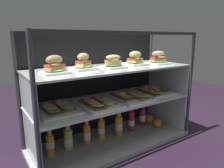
# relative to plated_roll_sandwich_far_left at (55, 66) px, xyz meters

# --- Properties ---
(ground_plane) EXTENTS (6.00, 6.00, 0.02)m
(ground_plane) POSITION_rel_plated_roll_sandwich_far_left_xyz_m (0.48, 0.03, -0.73)
(ground_plane) COLOR black
(ground_plane) RESTS_ON ground
(case_base_deck) EXTENTS (1.39, 0.55, 0.04)m
(case_base_deck) POSITION_rel_plated_roll_sandwich_far_left_xyz_m (0.48, 0.03, -0.70)
(case_base_deck) COLOR #9BA5A1
(case_base_deck) RESTS_ON ground
(case_frame) EXTENTS (1.39, 0.55, 0.96)m
(case_frame) POSITION_rel_plated_roll_sandwich_far_left_xyz_m (0.48, 0.21, -0.21)
(case_frame) COLOR #333338
(case_frame) RESTS_ON ground
(riser_lower_tier) EXTENTS (1.33, 0.49, 0.34)m
(riser_lower_tier) POSITION_rel_plated_roll_sandwich_far_left_xyz_m (0.48, 0.03, -0.51)
(riser_lower_tier) COLOR silver
(riser_lower_tier) RESTS_ON case_base_deck
(shelf_lower_glass) EXTENTS (1.35, 0.50, 0.01)m
(shelf_lower_glass) POSITION_rel_plated_roll_sandwich_far_left_xyz_m (0.48, 0.03, -0.33)
(shelf_lower_glass) COLOR silver
(shelf_lower_glass) RESTS_ON riser_lower_tier
(riser_upper_tier) EXTENTS (1.33, 0.49, 0.27)m
(riser_upper_tier) POSITION_rel_plated_roll_sandwich_far_left_xyz_m (0.48, 0.03, -0.19)
(riser_upper_tier) COLOR silver
(riser_upper_tier) RESTS_ON shelf_lower_glass
(shelf_upper_glass) EXTENTS (1.35, 0.50, 0.01)m
(shelf_upper_glass) POSITION_rel_plated_roll_sandwich_far_left_xyz_m (0.48, 0.03, -0.05)
(shelf_upper_glass) COLOR silver
(shelf_upper_glass) RESTS_ON riser_upper_tier
(plated_roll_sandwich_far_left) EXTENTS (0.18, 0.18, 0.12)m
(plated_roll_sandwich_far_left) POSITION_rel_plated_roll_sandwich_far_left_xyz_m (0.00, 0.00, 0.00)
(plated_roll_sandwich_far_left) COLOR white
(plated_roll_sandwich_far_left) RESTS_ON shelf_upper_glass
(plated_roll_sandwich_far_right) EXTENTS (0.17, 0.17, 0.12)m
(plated_roll_sandwich_far_right) POSITION_rel_plated_roll_sandwich_far_left_xyz_m (0.23, 0.05, -0.00)
(plated_roll_sandwich_far_right) COLOR white
(plated_roll_sandwich_far_right) RESTS_ON shelf_upper_glass
(plated_roll_sandwich_mid_right) EXTENTS (0.17, 0.17, 0.10)m
(plated_roll_sandwich_mid_right) POSITION_rel_plated_roll_sandwich_far_left_xyz_m (0.47, -0.00, -0.01)
(plated_roll_sandwich_mid_right) COLOR white
(plated_roll_sandwich_mid_right) RESTS_ON shelf_upper_glass
(plated_roll_sandwich_left_of_center) EXTENTS (0.19, 0.19, 0.12)m
(plated_roll_sandwich_left_of_center) POSITION_rel_plated_roll_sandwich_far_left_xyz_m (0.73, 0.04, 0.00)
(plated_roll_sandwich_left_of_center) COLOR white
(plated_roll_sandwich_left_of_center) RESTS_ON shelf_upper_glass
(plated_roll_sandwich_near_right_corner) EXTENTS (0.20, 0.20, 0.12)m
(plated_roll_sandwich_near_right_corner) POSITION_rel_plated_roll_sandwich_far_left_xyz_m (0.96, -0.01, -0.00)
(plated_roll_sandwich_near_right_corner) COLOR white
(plated_roll_sandwich_near_right_corner) RESTS_ON shelf_upper_glass
(open_sandwich_tray_right_of_center) EXTENTS (0.28, 0.38, 0.06)m
(open_sandwich_tray_right_of_center) POSITION_rel_plated_roll_sandwich_far_left_xyz_m (0.01, 0.05, -0.31)
(open_sandwich_tray_right_of_center) COLOR white
(open_sandwich_tray_right_of_center) RESTS_ON shelf_lower_glass
(open_sandwich_tray_mid_right) EXTENTS (0.28, 0.38, 0.06)m
(open_sandwich_tray_mid_right) POSITION_rel_plated_roll_sandwich_far_left_xyz_m (0.31, -0.02, -0.31)
(open_sandwich_tray_mid_right) COLOR white
(open_sandwich_tray_mid_right) RESTS_ON shelf_lower_glass
(open_sandwich_tray_near_left_corner) EXTENTS (0.28, 0.38, 0.06)m
(open_sandwich_tray_near_left_corner) POSITION_rel_plated_roll_sandwich_far_left_xyz_m (0.63, -0.02, -0.31)
(open_sandwich_tray_near_left_corner) COLOR white
(open_sandwich_tray_near_left_corner) RESTS_ON shelf_lower_glass
(open_sandwich_tray_near_right_corner) EXTENTS (0.28, 0.39, 0.06)m
(open_sandwich_tray_near_right_corner) POSITION_rel_plated_roll_sandwich_far_left_xyz_m (0.95, 0.03, -0.31)
(open_sandwich_tray_near_right_corner) COLOR white
(open_sandwich_tray_near_right_corner) RESTS_ON shelf_lower_glass
(juice_bottle_near_post) EXTENTS (0.06, 0.06, 0.21)m
(juice_bottle_near_post) POSITION_rel_plated_roll_sandwich_far_left_xyz_m (-0.05, 0.08, -0.60)
(juice_bottle_near_post) COLOR orange
(juice_bottle_near_post) RESTS_ON case_base_deck
(juice_bottle_back_left) EXTENTS (0.07, 0.07, 0.22)m
(juice_bottle_back_left) POSITION_rel_plated_roll_sandwich_far_left_xyz_m (0.10, 0.09, -0.60)
(juice_bottle_back_left) COLOR #C0D353
(juice_bottle_back_left) RESTS_ON case_base_deck
(juice_bottle_front_right_end) EXTENTS (0.06, 0.06, 0.21)m
(juice_bottle_front_right_end) POSITION_rel_plated_roll_sandwich_far_left_xyz_m (0.27, 0.09, -0.60)
(juice_bottle_front_right_end) COLOR orange
(juice_bottle_front_right_end) RESTS_ON case_base_deck
(juice_bottle_back_right) EXTENTS (0.06, 0.06, 0.22)m
(juice_bottle_back_right) POSITION_rel_plated_roll_sandwich_far_left_xyz_m (0.42, 0.10, -0.60)
(juice_bottle_back_right) COLOR gold
(juice_bottle_back_right) RESTS_ON case_base_deck
(juice_bottle_front_middle) EXTENTS (0.07, 0.07, 0.23)m
(juice_bottle_front_middle) POSITION_rel_plated_roll_sandwich_far_left_xyz_m (0.58, 0.07, -0.59)
(juice_bottle_front_middle) COLOR gold
(juice_bottle_front_middle) RESTS_ON case_base_deck
(juice_bottle_back_center) EXTENTS (0.06, 0.06, 0.24)m
(juice_bottle_back_center) POSITION_rel_plated_roll_sandwich_far_left_xyz_m (0.74, 0.08, -0.59)
(juice_bottle_back_center) COLOR #A22742
(juice_bottle_back_center) RESTS_ON case_base_deck
(juice_bottle_tucked_behind) EXTENTS (0.06, 0.06, 0.21)m
(juice_bottle_tucked_behind) POSITION_rel_plated_roll_sandwich_far_left_xyz_m (0.91, 0.11, -0.60)
(juice_bottle_tucked_behind) COLOR #A1244A
(juice_bottle_tucked_behind) RESTS_ON case_base_deck
(orange_fruit_beside_bottles) EXTENTS (0.08, 0.08, 0.08)m
(orange_fruit_beside_bottles) POSITION_rel_plated_roll_sandwich_far_left_xyz_m (1.00, 0.10, -0.64)
(orange_fruit_beside_bottles) COLOR orange
(orange_fruit_beside_bottles) RESTS_ON case_base_deck
(orange_fruit_near_left_post) EXTENTS (0.08, 0.08, 0.08)m
(orange_fruit_near_left_post) POSITION_rel_plated_roll_sandwich_far_left_xyz_m (1.00, -0.01, -0.64)
(orange_fruit_near_left_post) COLOR orange
(orange_fruit_near_left_post) RESTS_ON case_base_deck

